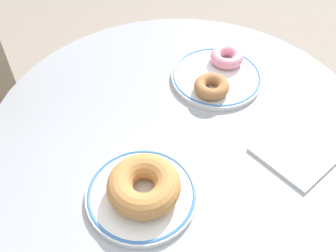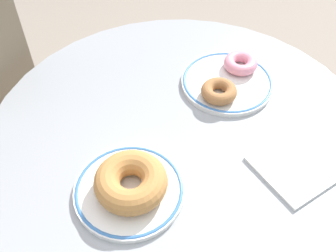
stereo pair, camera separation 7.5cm
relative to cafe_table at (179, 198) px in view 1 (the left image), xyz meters
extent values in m
cylinder|color=#999EA3|center=(0.00, 0.00, 0.24)|extent=(0.75, 0.75, 0.02)
cylinder|color=#999EA3|center=(0.00, 0.00, -0.10)|extent=(0.06, 0.06, 0.66)
cylinder|color=white|center=(-0.16, -0.01, 0.25)|extent=(0.19, 0.19, 0.01)
torus|color=#3D75BC|center=(-0.16, -0.01, 0.25)|extent=(0.18, 0.18, 0.01)
cylinder|color=white|center=(0.16, 0.00, 0.25)|extent=(0.19, 0.19, 0.01)
torus|color=#3D75BC|center=(0.16, 0.00, 0.25)|extent=(0.19, 0.19, 0.01)
torus|color=#BC7F42|center=(-0.16, -0.02, 0.28)|extent=(0.17, 0.17, 0.04)
torus|color=pink|center=(0.21, 0.00, 0.27)|extent=(0.10, 0.10, 0.02)
torus|color=#A36B3D|center=(0.11, -0.01, 0.27)|extent=(0.10, 0.10, 0.02)
cube|color=white|center=(0.06, -0.21, 0.25)|extent=(0.18, 0.17, 0.01)
camera|label=1|loc=(-0.46, -0.22, 0.82)|focal=43.10mm
camera|label=2|loc=(-0.42, -0.28, 0.82)|focal=43.10mm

